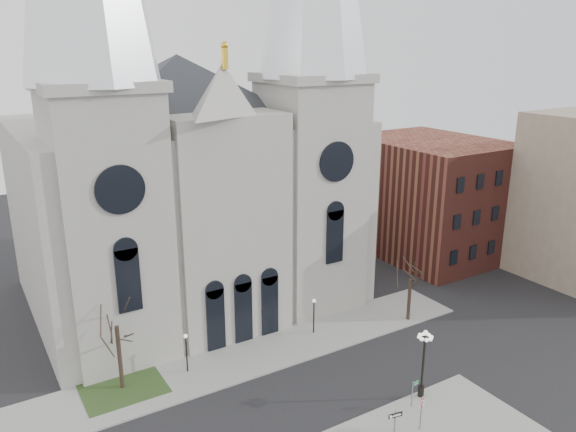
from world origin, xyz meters
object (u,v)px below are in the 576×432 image
stop_sign (421,406)px  street_name_sign (413,391)px  globe_lamp (424,355)px  one_way_sign (395,421)px

stop_sign → street_name_sign: 2.57m
globe_lamp → one_way_sign: bearing=-151.5°
stop_sign → globe_lamp: 4.12m
stop_sign → one_way_sign: size_ratio=1.08×
globe_lamp → street_name_sign: size_ratio=2.65×
one_way_sign → street_name_sign: bearing=40.7°
globe_lamp → street_name_sign: bearing=-157.9°
street_name_sign → stop_sign: bearing=-131.6°
one_way_sign → street_name_sign: (3.69, 2.19, -0.34)m
one_way_sign → street_name_sign: 4.31m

